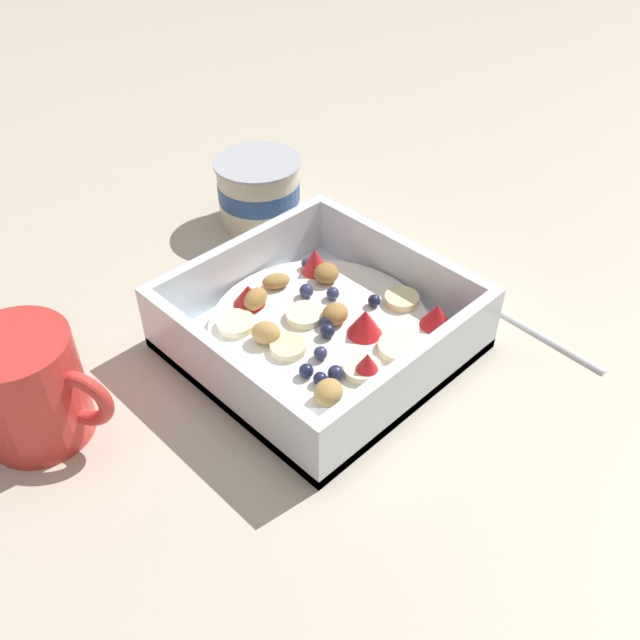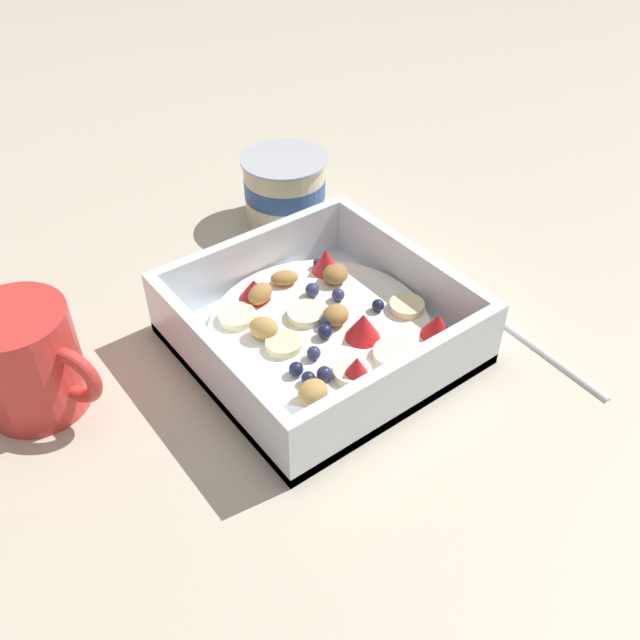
% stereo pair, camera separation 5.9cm
% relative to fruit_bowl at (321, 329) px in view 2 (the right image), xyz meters
% --- Properties ---
extents(ground_plane, '(2.40, 2.40, 0.00)m').
position_rel_fruit_bowl_xyz_m(ground_plane, '(-0.02, -0.01, -0.02)').
color(ground_plane, beige).
extents(fruit_bowl, '(0.21, 0.21, 0.06)m').
position_rel_fruit_bowl_xyz_m(fruit_bowl, '(0.00, 0.00, 0.00)').
color(fruit_bowl, white).
rests_on(fruit_bowl, ground).
extents(spoon, '(0.03, 0.17, 0.01)m').
position_rel_fruit_bowl_xyz_m(spoon, '(0.15, -0.07, -0.02)').
color(spoon, silver).
rests_on(spoon, ground).
extents(yogurt_cup, '(0.09, 0.09, 0.07)m').
position_rel_fruit_bowl_xyz_m(yogurt_cup, '(0.10, 0.19, 0.02)').
color(yogurt_cup, beige).
rests_on(yogurt_cup, ground).
extents(coffee_mug, '(0.08, 0.10, 0.09)m').
position_rel_fruit_bowl_xyz_m(coffee_mug, '(-0.22, 0.08, 0.03)').
color(coffee_mug, red).
rests_on(coffee_mug, ground).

